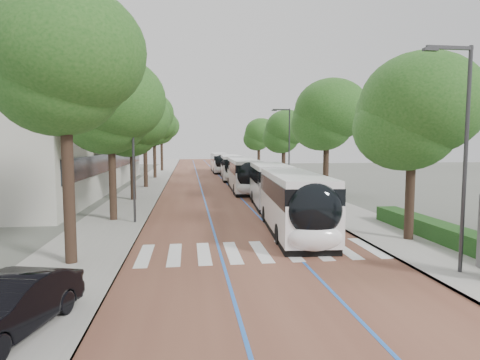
% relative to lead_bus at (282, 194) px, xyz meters
% --- Properties ---
extents(ground, '(160.00, 160.00, 0.00)m').
position_rel_lead_bus_xyz_m(ground, '(-2.85, -8.17, -1.63)').
color(ground, '#51544C').
rests_on(ground, ground).
extents(road, '(11.00, 140.00, 0.02)m').
position_rel_lead_bus_xyz_m(road, '(-2.85, 31.83, -1.62)').
color(road, brown).
rests_on(road, ground).
extents(sidewalk_left, '(4.00, 140.00, 0.12)m').
position_rel_lead_bus_xyz_m(sidewalk_left, '(-10.35, 31.83, -1.57)').
color(sidewalk_left, '#9C9993').
rests_on(sidewalk_left, ground).
extents(sidewalk_right, '(4.00, 140.00, 0.12)m').
position_rel_lead_bus_xyz_m(sidewalk_right, '(4.65, 31.83, -1.57)').
color(sidewalk_right, '#9C9993').
rests_on(sidewalk_right, ground).
extents(kerb_left, '(0.20, 140.00, 0.14)m').
position_rel_lead_bus_xyz_m(kerb_left, '(-8.45, 31.83, -1.57)').
color(kerb_left, gray).
rests_on(kerb_left, ground).
extents(kerb_right, '(0.20, 140.00, 0.14)m').
position_rel_lead_bus_xyz_m(kerb_right, '(2.75, 31.83, -1.57)').
color(kerb_right, gray).
rests_on(kerb_right, ground).
extents(zebra_crossing, '(10.55, 3.60, 0.01)m').
position_rel_lead_bus_xyz_m(zebra_crossing, '(-2.65, -7.17, -1.60)').
color(zebra_crossing, silver).
rests_on(zebra_crossing, ground).
extents(lane_line_left, '(0.12, 126.00, 0.01)m').
position_rel_lead_bus_xyz_m(lane_line_left, '(-4.45, 31.83, -1.60)').
color(lane_line_left, blue).
rests_on(lane_line_left, road).
extents(lane_line_right, '(0.12, 126.00, 0.01)m').
position_rel_lead_bus_xyz_m(lane_line_right, '(-1.25, 31.83, -1.60)').
color(lane_line_right, blue).
rests_on(lane_line_right, road).
extents(office_building, '(18.11, 40.00, 14.00)m').
position_rel_lead_bus_xyz_m(office_building, '(-22.33, 19.83, 5.37)').
color(office_building, '#A09F95').
rests_on(office_building, ground).
extents(hedge, '(1.20, 14.00, 0.80)m').
position_rel_lead_bus_xyz_m(hedge, '(6.25, -8.17, -1.11)').
color(hedge, '#174016').
rests_on(hedge, sidewalk_right).
extents(streetlight_near, '(1.82, 0.20, 8.00)m').
position_rel_lead_bus_xyz_m(streetlight_near, '(3.77, -11.17, 3.19)').
color(streetlight_near, '#323335').
rests_on(streetlight_near, sidewalk_right).
extents(streetlight_far, '(1.82, 0.20, 8.00)m').
position_rel_lead_bus_xyz_m(streetlight_far, '(3.77, 13.83, 3.19)').
color(streetlight_far, '#323335').
rests_on(streetlight_far, sidewalk_right).
extents(lamp_post_left, '(0.14, 0.14, 8.00)m').
position_rel_lead_bus_xyz_m(lamp_post_left, '(-8.95, -0.17, 2.49)').
color(lamp_post_left, '#323335').
rests_on(lamp_post_left, sidewalk_left).
extents(trees_left, '(5.99, 60.62, 9.89)m').
position_rel_lead_bus_xyz_m(trees_left, '(-10.35, 16.47, 5.34)').
color(trees_left, black).
rests_on(trees_left, ground).
extents(trees_right, '(5.74, 47.27, 9.13)m').
position_rel_lead_bus_xyz_m(trees_right, '(4.85, 10.27, 4.55)').
color(trees_right, black).
rests_on(trees_right, ground).
extents(lead_bus, '(3.82, 18.53, 3.20)m').
position_rel_lead_bus_xyz_m(lead_bus, '(0.00, 0.00, 0.00)').
color(lead_bus, black).
rests_on(lead_bus, ground).
extents(bus_queued_0, '(2.98, 12.48, 3.20)m').
position_rel_lead_bus_xyz_m(bus_queued_0, '(-0.24, 15.84, -0.00)').
color(bus_queued_0, white).
rests_on(bus_queued_0, ground).
extents(bus_queued_1, '(3.15, 12.51, 3.20)m').
position_rel_lead_bus_xyz_m(bus_queued_1, '(-0.08, 29.00, -0.00)').
color(bus_queued_1, white).
rests_on(bus_queued_1, ground).
extents(bus_queued_2, '(2.61, 12.42, 3.20)m').
position_rel_lead_bus_xyz_m(bus_queued_2, '(-0.55, 42.52, -0.00)').
color(bus_queued_2, white).
rests_on(bus_queued_2, ground).
extents(parked_car, '(2.56, 4.52, 1.41)m').
position_rel_lead_bus_xyz_m(parked_car, '(-10.09, -14.20, -0.80)').
color(parked_car, black).
rests_on(parked_car, sidewalk_left).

